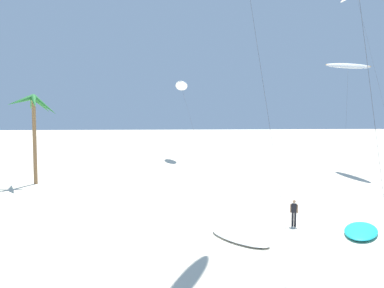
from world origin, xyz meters
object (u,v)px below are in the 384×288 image
Objects in this scene: flying_kite_2 at (348,66)px; palm_tree_2 at (33,110)px; grounded_kite_1 at (240,237)px; person_mid_field at (294,212)px; flying_kite_1 at (181,86)px; grounded_kite_3 at (361,231)px.

palm_tree_2 is at bearing -155.42° from flying_kite_2.
grounded_kite_1 is 4.68m from person_mid_field.
person_mid_field reaches higher than grounded_kite_1.
grounded_kite_3 is (8.91, -40.44, -10.63)m from flying_kite_1.
grounded_kite_1 is 7.43m from grounded_kite_3.
grounded_kite_3 is at bearing -77.58° from flying_kite_1.
flying_kite_2 is 3.01× the size of grounded_kite_3.
flying_kite_1 is 6.94× the size of person_mid_field.
flying_kite_1 is 42.76m from grounded_kite_3.
flying_kite_2 reaches higher than grounded_kite_1.
flying_kite_2 reaches higher than grounded_kite_3.
flying_kite_1 is 2.48× the size of grounded_kite_1.
person_mid_field is (3.88, 2.50, 0.81)m from grounded_kite_1.
palm_tree_2 is at bearing 142.13° from grounded_kite_3.
grounded_kite_1 is (-22.27, -37.52, -13.39)m from flying_kite_2.
grounded_kite_1 is at bearing -49.19° from palm_tree_2.
flying_kite_1 is 0.84× the size of flying_kite_2.
grounded_kite_1 is 1.02× the size of grounded_kite_3.
flying_kite_1 is at bearing 102.42° from grounded_kite_3.
palm_tree_2 is 43.55m from flying_kite_2.
grounded_kite_3 is (24.32, -18.91, -7.09)m from palm_tree_2.
person_mid_field is at bearing 32.77° from grounded_kite_1.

